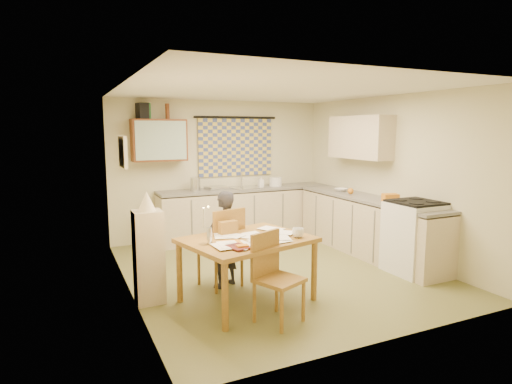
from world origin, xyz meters
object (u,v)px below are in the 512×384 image
chair_far (221,262)px  shelf_stand (149,257)px  stove (414,237)px  person (224,239)px  dining_table (247,269)px  counter_back (248,213)px  counter_right (367,226)px

chair_far → shelf_stand: 0.96m
stove → person: (-2.58, 0.61, 0.11)m
shelf_stand → dining_table: bearing=-23.1°
chair_far → shelf_stand: (-0.93, -0.14, 0.22)m
chair_far → person: bearing=131.7°
dining_table → shelf_stand: shelf_stand is taller
stove → shelf_stand: size_ratio=0.94×
stove → dining_table: size_ratio=0.64×
chair_far → shelf_stand: size_ratio=0.95×
stove → chair_far: size_ratio=0.99×
shelf_stand → person: bearing=6.8°
dining_table → shelf_stand: 1.13m
counter_back → chair_far: chair_far is taller
counter_right → shelf_stand: shelf_stand is taller
dining_table → counter_right: bearing=6.9°
counter_back → stove: (1.28, -2.82, 0.05)m
dining_table → chair_far: bearing=86.9°
counter_back → dining_table: (-1.23, -2.77, -0.07)m
person → counter_right: bearing=163.9°
counter_right → shelf_stand: (-3.54, -0.50, 0.09)m
stove → dining_table: bearing=178.9°
shelf_stand → counter_right: bearing=8.1°
person → chair_far: bearing=-58.3°
counter_back → chair_far: 2.57m
counter_back → counter_right: 2.23m
counter_back → shelf_stand: 3.25m
counter_right → chair_far: 2.64m
stove → chair_far: 2.70m
dining_table → person: person is taller
counter_back → chair_far: bearing=-121.3°
stove → shelf_stand: bearing=172.1°
stove → person: person is taller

